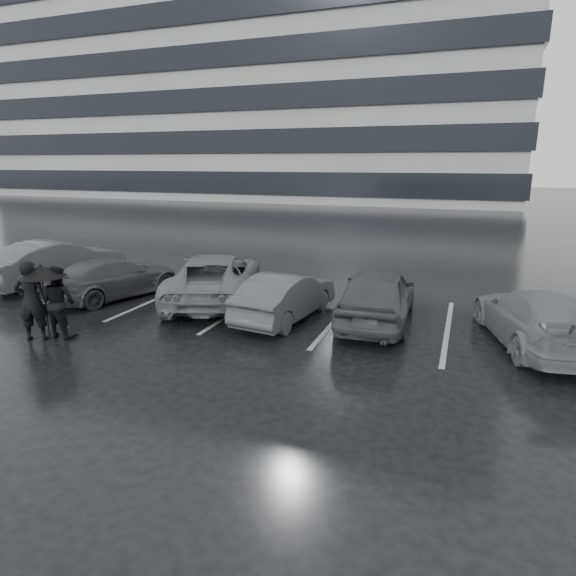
{
  "coord_description": "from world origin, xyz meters",
  "views": [
    {
      "loc": [
        3.62,
        -9.42,
        4.02
      ],
      "look_at": [
        -0.26,
        1.0,
        1.1
      ],
      "focal_mm": 30.0,
      "sensor_mm": 36.0,
      "label": 1
    }
  ],
  "objects_px": {
    "car_west_a": "(286,296)",
    "pedestrian_left": "(32,300)",
    "car_main": "(377,295)",
    "pedestrian_right": "(59,302)",
    "car_east": "(536,318)",
    "car_west_d": "(58,263)",
    "car_west_c": "(115,278)",
    "car_west_b": "(215,278)"
  },
  "relations": [
    {
      "from": "car_west_a",
      "to": "car_west_b",
      "type": "relative_size",
      "value": 0.73
    },
    {
      "from": "car_west_d",
      "to": "pedestrian_left",
      "type": "distance_m",
      "value": 5.59
    },
    {
      "from": "car_main",
      "to": "car_east",
      "type": "distance_m",
      "value": 3.66
    },
    {
      "from": "car_main",
      "to": "car_west_d",
      "type": "bearing_deg",
      "value": -3.92
    },
    {
      "from": "car_main",
      "to": "pedestrian_right",
      "type": "bearing_deg",
      "value": 25.61
    },
    {
      "from": "car_west_a",
      "to": "car_main",
      "type": "bearing_deg",
      "value": -159.93
    },
    {
      "from": "car_west_c",
      "to": "car_west_d",
      "type": "xyz_separation_m",
      "value": [
        -2.85,
        0.61,
        0.14
      ]
    },
    {
      "from": "car_main",
      "to": "car_west_d",
      "type": "distance_m",
      "value": 10.8
    },
    {
      "from": "car_west_d",
      "to": "pedestrian_left",
      "type": "bearing_deg",
      "value": 143.89
    },
    {
      "from": "car_west_a",
      "to": "car_west_d",
      "type": "bearing_deg",
      "value": 1.59
    },
    {
      "from": "car_west_a",
      "to": "pedestrian_right",
      "type": "relative_size",
      "value": 2.19
    },
    {
      "from": "pedestrian_right",
      "to": "car_west_a",
      "type": "bearing_deg",
      "value": -143.93
    },
    {
      "from": "car_main",
      "to": "car_west_d",
      "type": "xyz_separation_m",
      "value": [
        -10.8,
        0.22,
        0.02
      ]
    },
    {
      "from": "car_west_a",
      "to": "car_west_b",
      "type": "xyz_separation_m",
      "value": [
        -2.52,
        0.8,
        0.1
      ]
    },
    {
      "from": "car_west_b",
      "to": "car_west_a",
      "type": "bearing_deg",
      "value": 142.45
    },
    {
      "from": "car_west_c",
      "to": "car_west_d",
      "type": "height_order",
      "value": "car_west_d"
    },
    {
      "from": "car_east",
      "to": "pedestrian_left",
      "type": "relative_size",
      "value": 2.32
    },
    {
      "from": "car_main",
      "to": "car_east",
      "type": "bearing_deg",
      "value": 171.45
    },
    {
      "from": "car_main",
      "to": "car_west_a",
      "type": "relative_size",
      "value": 1.14
    },
    {
      "from": "car_west_b",
      "to": "car_west_d",
      "type": "distance_m",
      "value": 5.97
    },
    {
      "from": "car_main",
      "to": "pedestrian_left",
      "type": "height_order",
      "value": "pedestrian_left"
    },
    {
      "from": "car_west_a",
      "to": "pedestrian_right",
      "type": "height_order",
      "value": "pedestrian_right"
    },
    {
      "from": "car_west_d",
      "to": "car_east",
      "type": "distance_m",
      "value": 14.45
    },
    {
      "from": "car_main",
      "to": "pedestrian_right",
      "type": "distance_m",
      "value": 7.74
    },
    {
      "from": "car_west_c",
      "to": "car_west_a",
      "type": "bearing_deg",
      "value": -164.4
    },
    {
      "from": "car_west_c",
      "to": "pedestrian_right",
      "type": "relative_size",
      "value": 2.45
    },
    {
      "from": "car_west_a",
      "to": "car_west_c",
      "type": "xyz_separation_m",
      "value": [
        -5.64,
        0.16,
        -0.01
      ]
    },
    {
      "from": "car_west_a",
      "to": "pedestrian_left",
      "type": "relative_size",
      "value": 1.97
    },
    {
      "from": "car_west_a",
      "to": "car_east",
      "type": "relative_size",
      "value": 0.85
    },
    {
      "from": "car_west_b",
      "to": "car_east",
      "type": "bearing_deg",
      "value": 155.81
    },
    {
      "from": "car_west_d",
      "to": "car_east",
      "type": "bearing_deg",
      "value": -168.46
    },
    {
      "from": "car_east",
      "to": "pedestrian_left",
      "type": "height_order",
      "value": "pedestrian_left"
    },
    {
      "from": "car_west_c",
      "to": "pedestrian_right",
      "type": "distance_m",
      "value": 3.49
    },
    {
      "from": "pedestrian_right",
      "to": "car_east",
      "type": "bearing_deg",
      "value": -161.19
    },
    {
      "from": "car_west_d",
      "to": "pedestrian_left",
      "type": "xyz_separation_m",
      "value": [
        3.59,
        -4.28,
        0.2
      ]
    },
    {
      "from": "car_west_a",
      "to": "car_west_b",
      "type": "height_order",
      "value": "car_west_b"
    },
    {
      "from": "car_west_a",
      "to": "car_east",
      "type": "bearing_deg",
      "value": -171.53
    },
    {
      "from": "car_west_d",
      "to": "pedestrian_right",
      "type": "height_order",
      "value": "pedestrian_right"
    },
    {
      "from": "car_west_a",
      "to": "pedestrian_left",
      "type": "height_order",
      "value": "pedestrian_left"
    },
    {
      "from": "car_main",
      "to": "car_west_c",
      "type": "xyz_separation_m",
      "value": [
        -7.95,
        -0.38,
        -0.12
      ]
    },
    {
      "from": "car_west_b",
      "to": "pedestrian_right",
      "type": "relative_size",
      "value": 3.02
    },
    {
      "from": "car_west_a",
      "to": "car_west_c",
      "type": "bearing_deg",
      "value": 5.12
    }
  ]
}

